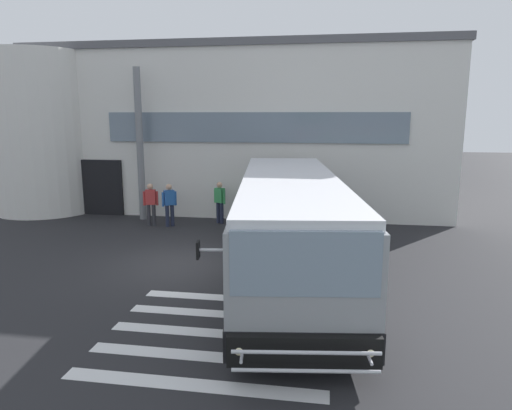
% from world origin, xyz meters
% --- Properties ---
extents(ground_plane, '(80.00, 90.00, 0.02)m').
position_xyz_m(ground_plane, '(0.00, 0.00, -0.01)').
color(ground_plane, '#232326').
rests_on(ground_plane, ground).
extents(bay_paint_stripes, '(4.40, 3.96, 0.01)m').
position_xyz_m(bay_paint_stripes, '(2.00, -4.20, 0.00)').
color(bay_paint_stripes, silver).
rests_on(bay_paint_stripes, ground).
extents(terminal_building, '(19.98, 13.80, 7.27)m').
position_xyz_m(terminal_building, '(-0.67, 11.56, 3.63)').
color(terminal_building, silver).
rests_on(terminal_building, ground).
extents(entry_support_column, '(0.28, 0.28, 6.17)m').
position_xyz_m(entry_support_column, '(-3.56, 5.40, 3.09)').
color(entry_support_column, slate).
rests_on(entry_support_column, ground).
extents(bus_main_foreground, '(3.95, 11.32, 2.70)m').
position_xyz_m(bus_main_foreground, '(3.08, -0.46, 1.33)').
color(bus_main_foreground, gray).
rests_on(bus_main_foreground, ground).
extents(passenger_near_column, '(0.58, 0.30, 1.68)m').
position_xyz_m(passenger_near_column, '(-2.76, 4.31, 0.93)').
color(passenger_near_column, '#2D2D33').
rests_on(passenger_near_column, ground).
extents(passenger_by_doorway, '(0.52, 0.50, 1.68)m').
position_xyz_m(passenger_by_doorway, '(-2.02, 4.34, 0.96)').
color(passenger_by_doorway, '#1E2338').
rests_on(passenger_by_doorway, ground).
extents(passenger_at_curb_edge, '(0.52, 0.38, 1.68)m').
position_xyz_m(passenger_at_curb_edge, '(-0.19, 5.15, 0.93)').
color(passenger_at_curb_edge, '#1E2338').
rests_on(passenger_at_curb_edge, ground).
extents(safety_bollard_yellow, '(0.18, 0.18, 0.90)m').
position_xyz_m(safety_bollard_yellow, '(1.13, 3.60, 0.45)').
color(safety_bollard_yellow, yellow).
rests_on(safety_bollard_yellow, ground).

